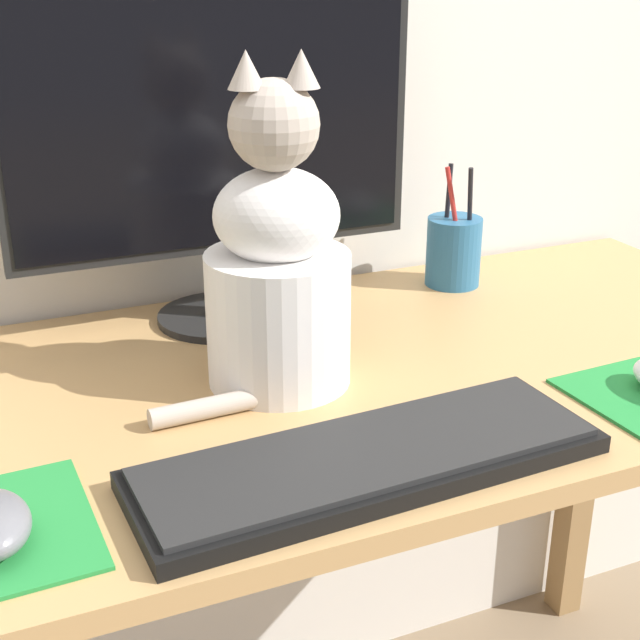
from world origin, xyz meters
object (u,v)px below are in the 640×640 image
at_px(keyboard, 369,459).
at_px(cat, 277,268).
at_px(monitor, 213,142).
at_px(pen_cup, 454,250).

relative_size(keyboard, cat, 1.26).
bearing_deg(monitor, keyboard, -87.78).
bearing_deg(pen_cup, keyboard, -129.35).
distance_m(cat, pen_cup, 0.42).
bearing_deg(monitor, cat, -88.35).
height_order(monitor, cat, monitor).
xyz_separation_m(monitor, keyboard, (0.02, -0.42, -0.23)).
bearing_deg(keyboard, monitor, 89.68).
bearing_deg(pen_cup, monitor, -179.72).
distance_m(monitor, keyboard, 0.48).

